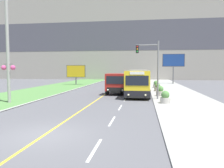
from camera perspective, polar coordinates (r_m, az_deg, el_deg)
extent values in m
plane|color=#56565B|center=(10.94, -17.33, -12.66)|extent=(300.00, 300.00, 0.00)
cube|color=gold|center=(10.94, -17.33, -12.64)|extent=(0.14, 140.00, 0.01)
cube|color=silver|center=(8.80, -4.48, -16.62)|extent=(0.12, 2.40, 0.01)
cube|color=silver|center=(13.14, 0.01, -9.64)|extent=(0.12, 2.40, 0.01)
cube|color=silver|center=(17.61, 2.17, -6.13)|extent=(0.12, 2.40, 0.01)
cube|color=silver|center=(22.13, 3.43, -4.04)|extent=(0.12, 2.40, 0.01)
cube|color=silver|center=(26.68, 4.26, -2.67)|extent=(0.12, 2.40, 0.01)
cube|color=silver|center=(31.24, 4.85, -1.69)|extent=(0.12, 2.40, 0.01)
cube|color=silver|center=(35.82, 5.29, -0.97)|extent=(0.12, 2.40, 0.01)
cube|color=silver|center=(40.39, 5.63, -0.40)|extent=(0.12, 2.40, 0.01)
cube|color=silver|center=(44.98, 5.90, 0.04)|extent=(0.12, 2.40, 0.01)
cube|color=gray|center=(66.26, 4.30, 11.52)|extent=(80.00, 8.00, 23.53)
cube|color=#4C4C56|center=(62.37, 4.04, 12.54)|extent=(80.00, 0.04, 8.24)
cube|color=yellow|center=(24.00, 6.75, 0.33)|extent=(2.51, 5.88, 2.60)
cube|color=black|center=(24.08, 6.73, -1.92)|extent=(2.53, 5.90, 0.70)
cube|color=black|center=(23.98, 6.76, 1.26)|extent=(2.53, 5.41, 0.91)
cube|color=gray|center=(23.95, 6.78, 3.53)|extent=(2.13, 5.29, 0.08)
cube|color=yellow|center=(30.76, 7.08, 1.14)|extent=(2.51, 5.88, 2.60)
cube|color=black|center=(30.83, 7.07, -0.62)|extent=(2.53, 5.90, 0.70)
cube|color=black|center=(30.75, 7.09, 1.86)|extent=(2.53, 5.41, 0.91)
cube|color=gray|center=(30.73, 7.11, 3.63)|extent=(2.13, 5.29, 0.08)
cube|color=#474747|center=(27.38, 6.94, 0.78)|extent=(2.31, 0.90, 2.39)
cube|color=black|center=(21.03, 6.55, 0.88)|extent=(2.21, 0.04, 0.95)
cube|color=black|center=(21.16, 6.51, -3.42)|extent=(2.46, 0.06, 0.20)
sphere|color=#F4EAB2|center=(21.17, 4.30, -2.86)|extent=(0.20, 0.20, 0.20)
sphere|color=#F4EAB2|center=(21.12, 8.73, -2.91)|extent=(0.20, 0.20, 0.20)
cube|color=white|center=(21.00, 6.56, 2.87)|extent=(1.38, 0.04, 0.28)
cylinder|color=black|center=(22.52, 3.58, -2.63)|extent=(0.28, 1.00, 1.00)
cylinder|color=black|center=(22.46, 9.66, -2.70)|extent=(0.28, 1.00, 1.00)
cylinder|color=black|center=(26.02, 4.21, -1.74)|extent=(0.28, 1.00, 1.00)
cylinder|color=black|center=(25.96, 9.47, -1.79)|extent=(0.28, 1.00, 1.00)
cylinder|color=black|center=(31.47, 4.92, -0.74)|extent=(0.28, 1.00, 1.00)
cylinder|color=black|center=(31.42, 9.26, -0.79)|extent=(0.28, 1.00, 1.00)
cube|color=black|center=(27.82, 1.71, -1.47)|extent=(1.08, 6.43, 0.20)
cube|color=#AD231E|center=(25.80, 1.22, 0.53)|extent=(2.41, 2.54, 1.97)
cube|color=black|center=(24.51, 0.85, 1.04)|extent=(2.05, 0.04, 0.89)
cube|color=black|center=(24.58, 0.85, -1.44)|extent=(1.93, 0.06, 0.44)
sphere|color=silver|center=(24.70, -1.10, -1.58)|extent=(0.18, 0.18, 0.18)
sphere|color=silver|center=(24.48, 2.80, -1.63)|extent=(0.18, 0.18, 0.18)
cube|color=#994C19|center=(29.18, 2.02, -0.89)|extent=(2.29, 3.64, 0.12)
cube|color=#994C19|center=(29.28, -0.08, 0.09)|extent=(0.12, 3.64, 1.11)
cube|color=#994C19|center=(29.05, 4.15, 0.05)|extent=(0.12, 3.64, 1.11)
cube|color=#994C19|center=(27.40, 1.62, -0.18)|extent=(2.29, 0.12, 1.11)
cube|color=#994C19|center=(30.89, 2.38, 0.30)|extent=(2.29, 0.12, 1.11)
cube|color=#994C19|center=(27.36, 1.63, 1.23)|extent=(2.29, 0.12, 0.24)
cylinder|color=black|center=(25.79, -1.30, -1.73)|extent=(0.30, 1.04, 1.04)
cylinder|color=black|center=(25.52, 3.62, -1.80)|extent=(0.30, 1.04, 1.04)
cylinder|color=black|center=(29.51, -0.08, -1.00)|extent=(0.30, 1.04, 1.04)
cylinder|color=black|center=(29.27, 4.22, -1.06)|extent=(0.30, 1.04, 1.04)
cube|color=maroon|center=(40.18, 3.65, 0.28)|extent=(1.80, 4.30, 0.61)
cube|color=black|center=(40.25, 3.66, 1.19)|extent=(1.53, 2.37, 0.65)
cylinder|color=black|center=(38.98, 2.31, -0.10)|extent=(0.18, 0.62, 0.62)
cylinder|color=black|center=(38.85, 4.69, -0.12)|extent=(0.18, 0.62, 0.62)
cylinder|color=black|center=(41.54, 2.68, 0.16)|extent=(0.18, 0.62, 0.62)
cylinder|color=black|center=(41.42, 4.91, 0.14)|extent=(0.18, 0.62, 0.62)
cylinder|color=#9E9E99|center=(21.95, -25.65, 10.32)|extent=(0.28, 0.28, 11.32)
sphere|color=#D64784|center=(22.05, -26.43, 3.85)|extent=(0.44, 0.44, 0.44)
cylinder|color=#333333|center=(21.93, -25.97, 4.70)|extent=(0.45, 0.04, 0.04)
sphere|color=#D64784|center=(21.56, -24.46, 3.91)|extent=(0.44, 0.44, 0.44)
cylinder|color=#333333|center=(21.68, -24.99, 4.74)|extent=(0.45, 0.04, 0.04)
cylinder|color=slate|center=(22.18, 11.92, 3.48)|extent=(0.16, 0.16, 5.86)
cylinder|color=slate|center=(22.26, 9.14, 10.03)|extent=(2.20, 0.10, 0.10)
cube|color=black|center=(22.23, 6.63, 9.03)|extent=(0.28, 0.24, 0.80)
sphere|color=red|center=(22.12, 6.62, 9.68)|extent=(0.14, 0.14, 0.14)
sphere|color=orange|center=(22.10, 6.62, 9.06)|extent=(0.14, 0.14, 0.14)
sphere|color=green|center=(22.08, 6.61, 8.44)|extent=(0.14, 0.14, 0.14)
cylinder|color=#59595B|center=(45.81, 15.70, 2.25)|extent=(0.24, 0.24, 3.62)
cube|color=#333333|center=(45.82, 15.77, 6.00)|extent=(4.35, 0.20, 2.54)
cube|color=navy|center=(45.71, 15.79, 6.00)|extent=(4.19, 0.02, 2.38)
cylinder|color=#59595B|center=(42.53, -9.37, 0.82)|extent=(0.24, 0.24, 1.54)
cube|color=#333333|center=(42.47, -9.40, 3.31)|extent=(3.67, 0.20, 2.33)
cube|color=gold|center=(42.36, -9.45, 3.31)|extent=(3.51, 0.02, 2.17)
cylinder|color=#B7B2A8|center=(19.75, 13.73, -4.18)|extent=(0.90, 0.90, 0.50)
sphere|color=#518442|center=(19.69, 13.75, -2.75)|extent=(0.72, 0.72, 0.72)
cylinder|color=#B7B2A8|center=(24.95, 12.49, -2.43)|extent=(0.88, 0.88, 0.53)
sphere|color=#518442|center=(24.90, 12.51, -1.27)|extent=(0.70, 0.70, 0.70)
cylinder|color=#B7B2A8|center=(30.17, 11.81, -1.34)|extent=(0.86, 0.86, 0.50)
sphere|color=#518442|center=(30.13, 11.82, -0.42)|extent=(0.69, 0.69, 0.69)
cylinder|color=#B7B2A8|center=(35.41, 11.41, -0.55)|extent=(0.93, 0.93, 0.51)
sphere|color=#518442|center=(35.37, 11.42, 0.28)|extent=(0.75, 0.75, 0.75)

